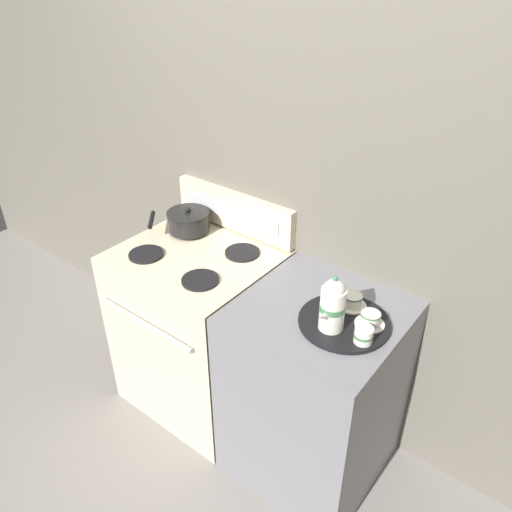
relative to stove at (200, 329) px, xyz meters
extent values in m
plane|color=gray|center=(0.33, 0.00, -0.45)|extent=(6.00, 6.00, 0.00)
cube|color=#666056|center=(0.33, 0.34, 0.65)|extent=(6.00, 0.05, 2.20)
cube|color=beige|center=(0.00, 0.00, 0.00)|extent=(0.72, 0.64, 0.90)
cylinder|color=silver|center=(0.00, -0.34, 0.25)|extent=(0.58, 0.02, 0.02)
cylinder|color=black|center=(-0.17, 0.14, 0.46)|extent=(0.16, 0.16, 0.01)
cylinder|color=black|center=(0.17, 0.14, 0.46)|extent=(0.16, 0.16, 0.01)
cylinder|color=black|center=(-0.17, -0.14, 0.46)|extent=(0.16, 0.16, 0.01)
cylinder|color=black|center=(0.17, -0.14, 0.46)|extent=(0.16, 0.16, 0.01)
cube|color=beige|center=(0.00, 0.30, 0.56)|extent=(0.70, 0.05, 0.20)
cube|color=#B7B7BC|center=(0.00, 0.27, 0.56)|extent=(0.58, 0.01, 0.07)
cube|color=slate|center=(0.69, 0.00, 0.00)|extent=(0.64, 0.64, 0.90)
cylinder|color=black|center=(-0.17, 0.14, 0.51)|extent=(0.21, 0.21, 0.09)
cylinder|color=black|center=(-0.17, 0.14, 0.56)|extent=(0.21, 0.21, 0.01)
sphere|color=black|center=(-0.17, 0.14, 0.57)|extent=(0.03, 0.03, 0.03)
cylinder|color=black|center=(-0.31, 0.02, 0.53)|extent=(0.12, 0.13, 0.02)
cylinder|color=black|center=(0.80, -0.01, 0.46)|extent=(0.35, 0.35, 0.01)
cylinder|color=white|center=(0.78, -0.08, 0.55)|extent=(0.09, 0.09, 0.17)
cylinder|color=#427A4C|center=(0.78, -0.08, 0.56)|extent=(0.10, 0.10, 0.02)
sphere|color=white|center=(0.78, -0.08, 0.64)|extent=(0.08, 0.08, 0.08)
sphere|color=#427A4C|center=(0.78, -0.08, 0.69)|extent=(0.02, 0.02, 0.02)
cone|color=white|center=(0.78, -0.15, 0.56)|extent=(0.03, 0.07, 0.06)
cylinder|color=white|center=(0.89, 0.02, 0.47)|extent=(0.11, 0.11, 0.01)
cylinder|color=white|center=(0.89, 0.02, 0.49)|extent=(0.07, 0.07, 0.05)
cylinder|color=#427A4C|center=(0.89, 0.02, 0.51)|extent=(0.08, 0.08, 0.01)
cylinder|color=white|center=(0.78, 0.08, 0.47)|extent=(0.11, 0.11, 0.01)
cylinder|color=white|center=(0.78, 0.08, 0.49)|extent=(0.07, 0.07, 0.05)
cylinder|color=#427A4C|center=(0.78, 0.08, 0.51)|extent=(0.08, 0.08, 0.01)
cylinder|color=white|center=(0.91, -0.08, 0.49)|extent=(0.07, 0.07, 0.06)
cylinder|color=#427A4C|center=(0.91, -0.08, 0.49)|extent=(0.07, 0.07, 0.01)
camera|label=1|loc=(1.45, -1.39, 1.68)|focal=35.00mm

